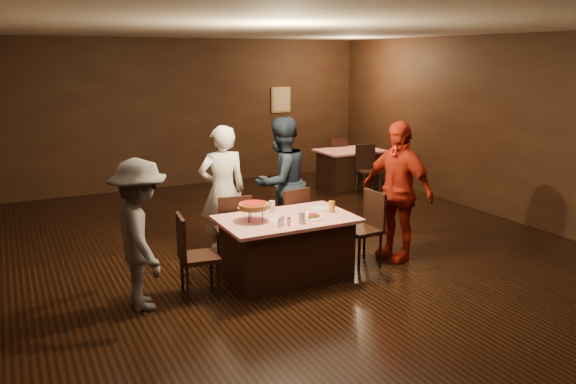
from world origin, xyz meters
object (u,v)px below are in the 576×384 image
(main_table, at_px, (287,248))
(diner_white_jacket, at_px, (223,191))
(glass_front_left, at_px, (302,218))
(diner_grey_knit, at_px, (141,235))
(chair_far_right, at_px, (288,221))
(chair_end_left, at_px, (199,255))
(diner_red_shirt, at_px, (397,191))
(glass_back, at_px, (272,206))
(chair_back_far, at_px, (334,159))
(pizza_stand, at_px, (254,206))
(plate_empty, at_px, (320,208))
(diner_navy_hoodie, at_px, (281,182))
(chair_back_near, at_px, (369,170))
(back_table, at_px, (349,168))
(glass_amber, at_px, (332,207))
(chair_end_right, at_px, (362,229))
(chair_far_left, at_px, (233,229))

(main_table, bearing_deg, diner_white_jacket, 107.37)
(glass_front_left, bearing_deg, diner_grey_knit, 171.10)
(chair_far_right, bearing_deg, diner_white_jacket, -39.33)
(chair_end_left, bearing_deg, chair_far_right, -56.86)
(diner_red_shirt, bearing_deg, glass_back, -116.65)
(diner_white_jacket, height_order, diner_grey_knit, diner_white_jacket)
(chair_back_far, distance_m, glass_front_left, 5.82)
(pizza_stand, relative_size, glass_front_left, 2.71)
(diner_white_jacket, relative_size, plate_empty, 7.08)
(main_table, relative_size, diner_white_jacket, 0.90)
(diner_white_jacket, height_order, diner_red_shirt, diner_red_shirt)
(diner_white_jacket, height_order, pizza_stand, diner_white_jacket)
(diner_navy_hoodie, xyz_separation_m, glass_back, (-0.55, -0.87, -0.08))
(chair_back_near, bearing_deg, plate_empty, -124.04)
(plate_empty, xyz_separation_m, glass_back, (-0.60, 0.15, 0.06))
(chair_end_left, distance_m, diner_navy_hoodie, 2.03)
(diner_grey_knit, xyz_separation_m, glass_back, (1.68, 0.32, 0.03))
(diner_grey_knit, bearing_deg, diner_navy_hoodie, -61.29)
(back_table, relative_size, diner_navy_hoodie, 0.71)
(diner_grey_knit, xyz_separation_m, diner_red_shirt, (3.34, 0.00, 0.11))
(main_table, relative_size, glass_amber, 11.43)
(chair_far_right, xyz_separation_m, chair_end_left, (-1.50, -0.75, 0.00))
(chair_back_far, xyz_separation_m, diner_red_shirt, (-1.78, -4.47, 0.45))
(pizza_stand, bearing_deg, diner_white_jacket, 88.41)
(chair_far_right, distance_m, diner_white_jacket, 0.97)
(main_table, height_order, chair_end_right, chair_end_right)
(chair_end_right, xyz_separation_m, glass_front_left, (-1.05, -0.30, 0.37))
(main_table, bearing_deg, chair_end_left, 180.00)
(pizza_stand, relative_size, glass_back, 2.71)
(chair_far_right, bearing_deg, diner_grey_knit, 9.69)
(pizza_stand, bearing_deg, chair_back_near, 39.25)
(glass_front_left, height_order, glass_amber, same)
(chair_end_left, height_order, chair_end_right, same)
(diner_white_jacket, bearing_deg, plate_empty, 136.10)
(chair_end_right, distance_m, pizza_stand, 1.57)
(chair_end_right, distance_m, diner_grey_knit, 2.85)
(chair_far_left, bearing_deg, diner_white_jacket, -84.28)
(chair_end_left, distance_m, glass_front_left, 1.24)
(chair_end_left, height_order, diner_navy_hoodie, diner_navy_hoodie)
(back_table, distance_m, diner_grey_knit, 6.43)
(diner_navy_hoodie, height_order, diner_red_shirt, diner_red_shirt)
(chair_far_left, relative_size, diner_red_shirt, 0.51)
(chair_far_right, bearing_deg, chair_back_far, -139.16)
(chair_end_right, xyz_separation_m, plate_empty, (-0.55, 0.15, 0.30))
(back_table, distance_m, chair_far_left, 4.90)
(main_table, xyz_separation_m, glass_front_left, (0.05, -0.30, 0.46))
(plate_empty, bearing_deg, chair_end_left, -174.81)
(chair_far_right, xyz_separation_m, glass_amber, (0.20, -0.80, 0.37))
(chair_back_far, relative_size, plate_empty, 3.80)
(back_table, xyz_separation_m, pizza_stand, (-3.79, -3.80, 0.57))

